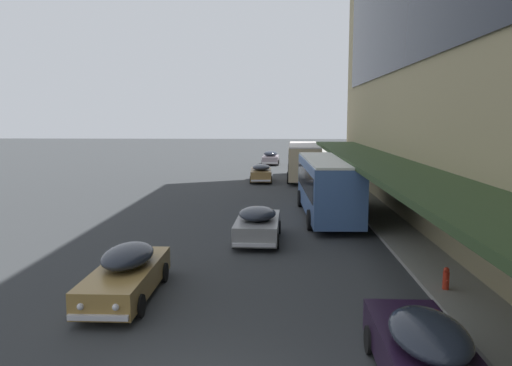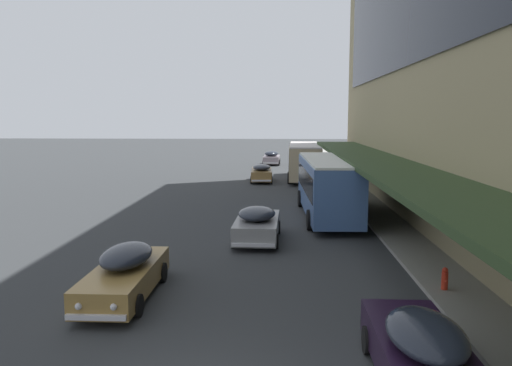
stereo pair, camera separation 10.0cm
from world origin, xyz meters
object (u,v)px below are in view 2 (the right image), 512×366
transit_bus_kerbside_rear (304,159)px  fire_hydrant (445,279)px  transit_bus_kerbside_front (327,184)px  sedan_lead_near (262,173)px  sedan_trailing_mid (272,158)px  sedan_lead_mid (125,272)px  sedan_oncoming_front (422,353)px  sedan_oncoming_rear (257,224)px

transit_bus_kerbside_rear → fire_hydrant: 28.86m
transit_bus_kerbside_front → sedan_lead_near: size_ratio=2.19×
transit_bus_kerbside_front → transit_bus_kerbside_rear: transit_bus_kerbside_front is taller
transit_bus_kerbside_rear → sedan_trailing_mid: 14.23m
transit_bus_kerbside_rear → sedan_trailing_mid: transit_bus_kerbside_rear is taller
sedan_lead_mid → sedan_lead_near: bearing=83.4°
sedan_oncoming_front → sedan_trailing_mid: 48.24m
sedan_oncoming_rear → sedan_lead_near: (-0.51, 20.55, -0.01)m
transit_bus_kerbside_front → sedan_oncoming_rear: transit_bus_kerbside_front is taller
sedan_oncoming_front → sedan_lead_near: sedan_oncoming_front is taller
transit_bus_kerbside_front → sedan_oncoming_front: bearing=-89.2°
transit_bus_kerbside_front → fire_hydrant: transit_bus_kerbside_front is taller
transit_bus_kerbside_front → transit_bus_kerbside_rear: size_ratio=0.98×
sedan_trailing_mid → sedan_lead_mid: size_ratio=0.86×
sedan_trailing_mid → sedan_lead_near: (-0.62, -15.59, -0.03)m
transit_bus_kerbside_front → sedan_lead_near: 15.71m
transit_bus_kerbside_front → fire_hydrant: 12.16m
transit_bus_kerbside_rear → sedan_lead_near: bearing=-154.9°
sedan_trailing_mid → sedan_oncoming_rear: (-0.11, -36.14, -0.02)m
sedan_oncoming_rear → sedan_lead_mid: 7.97m
sedan_oncoming_rear → fire_hydrant: 8.83m
sedan_oncoming_rear → sedan_lead_near: bearing=91.4°
sedan_oncoming_front → sedan_trailing_mid: size_ratio=1.13×
sedan_oncoming_front → sedan_oncoming_rear: size_ratio=1.07×
sedan_oncoming_rear → sedan_lead_mid: sedan_lead_mid is taller
sedan_lead_mid → fire_hydrant: size_ratio=7.14×
transit_bus_kerbside_rear → sedan_lead_near: size_ratio=2.22×
sedan_oncoming_rear → transit_bus_kerbside_front: bearing=56.7°
transit_bus_kerbside_front → sedan_trailing_mid: 30.94m
sedan_oncoming_front → transit_bus_kerbside_rear: bearing=91.0°
fire_hydrant → sedan_oncoming_front: bearing=-112.1°
sedan_lead_mid → sedan_oncoming_front: bearing=-33.1°
fire_hydrant → sedan_oncoming_rear: bearing=133.5°
transit_bus_kerbside_rear → sedan_lead_near: transit_bus_kerbside_rear is taller
transit_bus_kerbside_rear → fire_hydrant: transit_bus_kerbside_rear is taller
transit_bus_kerbside_front → sedan_trailing_mid: transit_bus_kerbside_front is taller
transit_bus_kerbside_front → sedan_oncoming_front: transit_bus_kerbside_front is taller
sedan_oncoming_front → fire_hydrant: sedan_oncoming_front is taller
sedan_oncoming_rear → transit_bus_kerbside_rear: bearing=81.8°
sedan_oncoming_front → sedan_lead_near: (-4.31, 32.50, -0.01)m
sedan_trailing_mid → sedan_lead_mid: sedan_trailing_mid is taller
sedan_oncoming_front → sedan_lead_near: 32.79m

